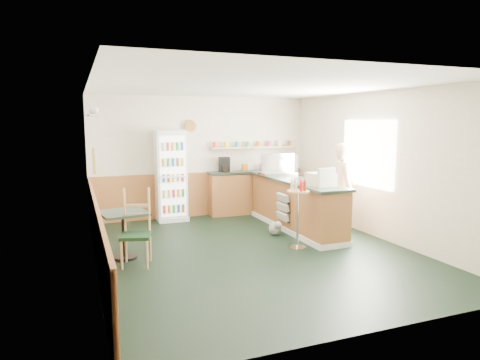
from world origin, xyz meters
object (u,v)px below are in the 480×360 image
display_case (278,165)px  cafe_chair (135,225)px  drinks_fridge (171,176)px  shopkeeper (343,189)px  condiment_stand (298,203)px  cafe_table (124,226)px  cash_register (321,179)px

display_case → cafe_chair: display_case is taller
drinks_fridge → shopkeeper: size_ratio=1.12×
condiment_stand → cafe_table: size_ratio=1.49×
drinks_fridge → cafe_chair: size_ratio=1.71×
cash_register → condiment_stand: (-0.59, -0.25, -0.35)m
condiment_stand → shopkeeper: bearing=23.4°
shopkeeper → drinks_fridge: bearing=69.3°
cash_register → cafe_chair: bearing=172.8°
drinks_fridge → cafe_chair: bearing=-112.9°
drinks_fridge → condiment_stand: 3.25m
cash_register → shopkeeper: size_ratio=0.24×
cash_register → drinks_fridge: bearing=121.1°
cash_register → cafe_table: bearing=167.4°
cafe_table → cafe_chair: cafe_chair is taller
drinks_fridge → display_case: drinks_fridge is taller
drinks_fridge → condiment_stand: size_ratio=1.69×
shopkeeper → condiment_stand: size_ratio=1.50×
display_case → cash_register: bearing=-90.0°
cafe_table → cafe_chair: size_ratio=0.68×
display_case → cafe_chair: size_ratio=0.68×
cafe_table → cash_register: bearing=-4.1°
display_case → cafe_chair: bearing=-151.1°
cafe_chair → cafe_table: bearing=127.3°
display_case → drinks_fridge: bearing=158.0°
condiment_stand → cafe_table: bearing=170.0°
cafe_table → cafe_chair: (0.13, -0.32, 0.07)m
display_case → cafe_table: (-3.40, -1.49, -0.70)m
cash_register → condiment_stand: cash_register is taller
drinks_fridge → cafe_table: (-1.26, -2.35, -0.45)m
drinks_fridge → cafe_table: bearing=-118.1°
condiment_stand → cash_register: bearing=23.2°
shopkeeper → condiment_stand: bearing=131.6°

